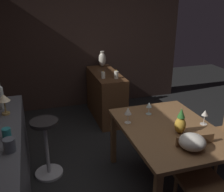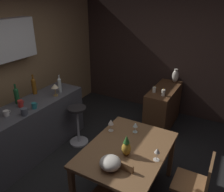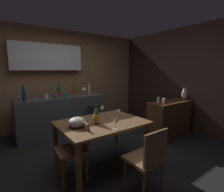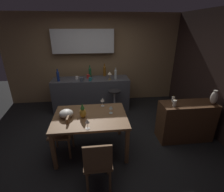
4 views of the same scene
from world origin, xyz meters
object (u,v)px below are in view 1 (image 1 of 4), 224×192
pineapple_centerpiece (180,122)px  wine_bottle_clear (1,96)px  vase_ceramic_ivory (102,59)px  bar_stool (47,147)px  wine_glass_left (149,106)px  cup_slate (9,145)px  wine_glass_right (205,114)px  sideboard_cabinet (106,96)px  fruit_bowl (192,142)px  wine_glass_center (128,112)px  pillar_candle_tall (116,75)px  dining_table (169,135)px  pillar_candle_short (103,75)px  chair_near_window (198,175)px  cup_teal (7,133)px  counter_lamp (4,100)px

pineapple_centerpiece → wine_bottle_clear: bearing=64.9°
vase_ceramic_ivory → wine_bottle_clear: bearing=136.9°
wine_bottle_clear → vase_ceramic_ivory: (1.72, -1.61, -0.09)m
bar_stool → wine_glass_left: (-0.22, -1.20, 0.46)m
cup_slate → vase_ceramic_ivory: size_ratio=0.46×
wine_glass_left → wine_glass_right: wine_glass_right is taller
sideboard_cabinet → fruit_bowl: fruit_bowl is taller
wine_bottle_clear → wine_glass_center: bearing=-108.6°
wine_glass_left → cup_slate: bearing=112.2°
fruit_bowl → sideboard_cabinet: bearing=3.1°
pillar_candle_tall → dining_table: bearing=-177.8°
wine_glass_right → pillar_candle_tall: bearing=15.6°
cup_slate → pillar_candle_tall: cup_slate is taller
bar_stool → wine_glass_center: 1.07m
sideboard_cabinet → wine_glass_left: size_ratio=7.49×
pillar_candle_short → chair_near_window: bearing=-171.8°
bar_stool → pillar_candle_tall: bearing=-50.1°
cup_teal → pillar_candle_short: (1.68, -1.33, -0.07)m
pineapple_centerpiece → wine_glass_center: bearing=48.8°
pineapple_centerpiece → fruit_bowl: size_ratio=1.11×
cup_slate → pillar_candle_tall: bearing=-39.2°
chair_near_window → cup_slate: cup_slate is taller
wine_bottle_clear → pillar_candle_short: (0.99, -1.42, -0.17)m
wine_bottle_clear → cup_slate: size_ratio=2.45×
wine_glass_right → fruit_bowl: (-0.38, 0.41, -0.05)m
wine_glass_left → vase_ceramic_ivory: size_ratio=0.52×
bar_stool → pineapple_centerpiece: bearing=-119.1°
chair_near_window → pineapple_centerpiece: size_ratio=3.05×
chair_near_window → wine_glass_center: 0.94m
wine_glass_center → pillar_candle_tall: size_ratio=1.24×
sideboard_cabinet → fruit_bowl: bearing=-176.9°
cup_teal → pineapple_centerpiece: bearing=-94.1°
pineapple_centerpiece → pillar_candle_tall: pineapple_centerpiece is taller
dining_table → wine_bottle_clear: 1.85m
dining_table → pineapple_centerpiece: bearing=-160.0°
dining_table → cup_teal: 1.62m
cup_slate → pillar_candle_short: 2.30m
pineapple_centerpiece → wine_bottle_clear: (0.81, 1.72, 0.19)m
bar_stool → cup_slate: bearing=160.3°
dining_table → pineapple_centerpiece: 0.24m
dining_table → sideboard_cabinet: sideboard_cabinet is taller
cup_teal → wine_bottle_clear: bearing=6.9°
sideboard_cabinet → vase_ceramic_ivory: (0.45, -0.07, 0.54)m
wine_glass_center → pillar_candle_tall: pillar_candle_tall is taller
fruit_bowl → wine_bottle_clear: 2.01m
wine_bottle_clear → pillar_candle_short: 1.74m
sideboard_cabinet → cup_slate: size_ratio=8.47×
pineapple_centerpiece → pillar_candle_tall: size_ratio=1.89×
bar_stool → pineapple_centerpiece: 1.57m
cup_teal → counter_lamp: 0.54m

